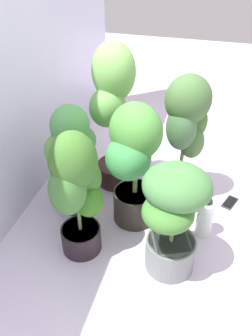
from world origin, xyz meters
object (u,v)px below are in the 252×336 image
(potted_plant_center, at_px, (133,160))
(potted_plant_back_left, at_px, (77,188))
(potted_plant_back_center, at_px, (72,154))
(potted_plant_front_left, at_px, (174,212))
(cell_phone, at_px, (230,202))
(potted_plant_back_right, at_px, (113,107))
(nutrient_bottle, at_px, (205,218))
(potted_plant_front_right, at_px, (186,131))

(potted_plant_center, distance_m, potted_plant_back_left, 0.37)
(potted_plant_back_left, distance_m, potted_plant_back_center, 0.37)
(potted_plant_center, bearing_deg, potted_plant_back_left, 143.86)
(potted_plant_front_left, bearing_deg, cell_phone, -26.61)
(potted_plant_back_right, bearing_deg, nutrient_bottle, -116.69)
(potted_plant_front_left, relative_size, potted_plant_back_right, 0.66)
(potted_plant_back_left, xyz_separation_m, nutrient_bottle, (0.30, -0.65, -0.32))
(potted_plant_back_center, distance_m, cell_phone, 1.09)
(potted_plant_front_left, distance_m, nutrient_bottle, 0.42)
(potted_plant_center, distance_m, potted_plant_back_right, 0.42)
(potted_plant_center, height_order, potted_plant_back_center, potted_plant_center)
(potted_plant_center, bearing_deg, potted_plant_front_left, -135.50)
(potted_plant_back_right, bearing_deg, cell_phone, -90.35)
(potted_plant_back_right, xyz_separation_m, potted_plant_back_left, (-0.62, -0.00, -0.15))
(potted_plant_back_left, bearing_deg, nutrient_bottle, -65.41)
(potted_plant_front_right, bearing_deg, potted_plant_center, 143.83)
(potted_plant_front_left, xyz_separation_m, potted_plant_back_center, (0.32, 0.66, 0.02))
(potted_plant_back_center, relative_size, cell_phone, 4.46)
(potted_plant_back_left, distance_m, potted_plant_front_right, 0.78)
(potted_plant_center, bearing_deg, potted_plant_back_center, 85.00)
(potted_plant_front_left, relative_size, cell_phone, 4.07)
(potted_plant_center, relative_size, potted_plant_back_left, 1.03)
(potted_plant_front_left, height_order, potted_plant_back_left, potted_plant_back_left)
(potted_plant_front_left, bearing_deg, potted_plant_back_right, 39.07)
(potted_plant_back_center, xyz_separation_m, nutrient_bottle, (-0.03, -0.82, -0.28))
(potted_plant_front_left, height_order, potted_plant_center, potted_plant_center)
(cell_phone, xyz_separation_m, nutrient_bottle, (-0.32, 0.15, 0.12))
(potted_plant_center, height_order, potted_plant_back_right, potted_plant_back_right)
(potted_plant_center, xyz_separation_m, nutrient_bottle, (0.00, -0.43, -0.33))
(potted_plant_center, height_order, nutrient_bottle, potted_plant_center)
(cell_phone, bearing_deg, potted_plant_center, -129.35)
(potted_plant_back_left, relative_size, cell_phone, 4.75)
(potted_plant_front_left, height_order, nutrient_bottle, potted_plant_front_left)
(cell_phone, bearing_deg, nutrient_bottle, -93.26)
(potted_plant_front_left, xyz_separation_m, cell_phone, (0.61, -0.30, -0.38))
(potted_plant_front_left, bearing_deg, potted_plant_back_center, 64.43)
(potted_plant_back_right, bearing_deg, potted_plant_back_center, 150.70)
(potted_plant_front_left, distance_m, potted_plant_back_right, 0.81)
(potted_plant_front_left, relative_size, nutrient_bottle, 2.48)
(potted_plant_back_left, bearing_deg, potted_plant_back_center, 26.94)
(potted_plant_back_center, bearing_deg, nutrient_bottle, -92.28)
(cell_phone, relative_size, nutrient_bottle, 0.61)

